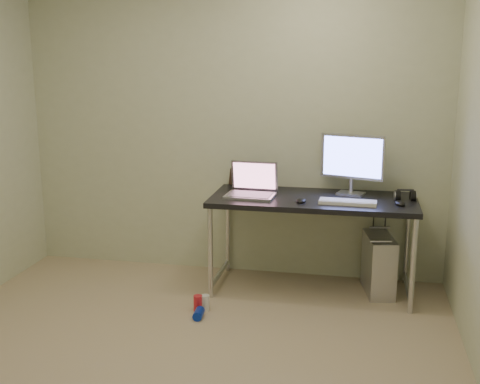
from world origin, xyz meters
The scene contains 17 objects.
floor centered at (0.00, 0.00, 0.00)m, with size 3.50×3.50×0.00m, color tan.
wall_back centered at (0.00, 1.75, 1.25)m, with size 3.50×0.02×2.50m, color beige.
desk centered at (0.71, 1.41, 0.67)m, with size 1.56×0.68×0.75m.
tower_computer centered at (1.22, 1.46, 0.23)m, with size 0.27×0.46×0.48m.
cable_a centered at (1.17, 1.70, 0.40)m, with size 0.01×0.01×0.70m, color black.
cable_b centered at (1.26, 1.68, 0.38)m, with size 0.01×0.01×0.72m, color black.
can_red centered at (-0.06, 0.85, 0.06)m, with size 0.06×0.06×0.12m, color red.
can_white centered at (-0.01, 0.86, 0.06)m, with size 0.06×0.06×0.12m, color silver.
can_blue centered at (-0.02, 0.73, 0.03)m, with size 0.07×0.07×0.12m, color #0B2AAF.
laptop centered at (0.23, 1.39, 0.81)m, with size 0.38×0.32×0.26m.
monitor centered at (0.99, 1.58, 1.03)m, with size 0.49×0.20×0.47m.
keyboard centered at (0.97, 1.26, 0.76)m, with size 0.41×0.14×0.03m, color white.
mouse_right centered at (1.34, 1.30, 0.77)m, with size 0.07×0.11×0.04m, color black.
mouse_left centered at (0.63, 1.25, 0.77)m, with size 0.07×0.11×0.04m, color black.
headphones centered at (1.39, 1.47, 0.78)m, with size 0.16×0.10×0.10m.
picture_frame centered at (0.11, 1.71, 0.85)m, with size 0.26×0.03×0.20m, color black.
webcam centered at (0.26, 1.69, 0.84)m, with size 0.05×0.04×0.12m.
Camera 1 is at (1.04, -3.07, 1.82)m, focal length 45.00 mm.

